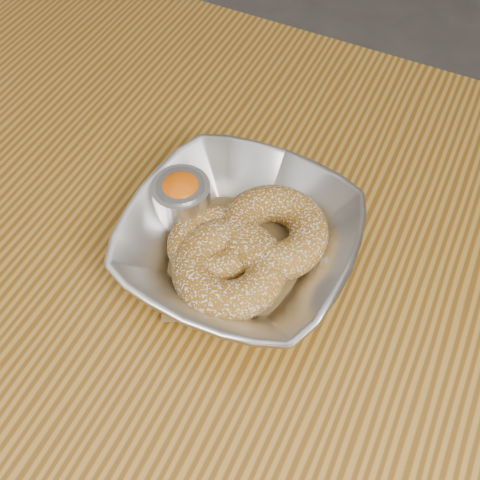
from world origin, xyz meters
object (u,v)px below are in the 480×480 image
at_px(donut_front, 229,268).
at_px(donut_back, 273,232).
at_px(donut_extra, 213,245).
at_px(table, 278,349).
at_px(serving_bowl, 240,242).
at_px(ramekin, 182,200).

bearing_deg(donut_front, donut_back, 70.62).
height_order(donut_front, donut_extra, donut_front).
xyz_separation_m(table, serving_bowl, (-0.06, 0.03, 0.13)).
relative_size(serving_bowl, donut_extra, 2.49).
bearing_deg(ramekin, donut_extra, -29.59).
distance_m(donut_back, donut_front, 0.06).
height_order(table, donut_back, donut_back).
bearing_deg(ramekin, serving_bowl, -11.17).
distance_m(table, donut_back, 0.14).
relative_size(donut_back, donut_extra, 1.22).
relative_size(table, ramekin, 20.97).
xyz_separation_m(table, donut_back, (-0.04, 0.05, 0.13)).
height_order(donut_back, donut_extra, donut_back).
xyz_separation_m(serving_bowl, ramekin, (-0.07, 0.01, 0.01)).
relative_size(table, donut_back, 11.32).
bearing_deg(donut_front, serving_bowl, 97.94).
height_order(serving_bowl, donut_back, serving_bowl).
bearing_deg(serving_bowl, donut_front, -82.06).
xyz_separation_m(donut_back, donut_extra, (-0.05, -0.04, -0.00)).
relative_size(table, donut_extra, 13.83).
bearing_deg(donut_front, table, 2.04).
bearing_deg(table, donut_front, -177.96).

